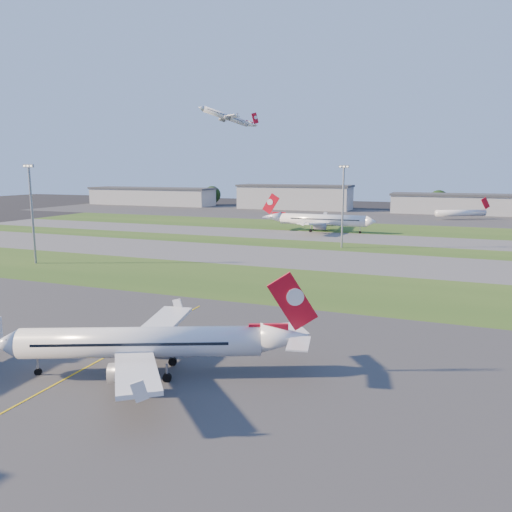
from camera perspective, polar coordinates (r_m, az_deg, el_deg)
The scene contains 22 objects.
ground at distance 70.73m, azimuth -21.75°, elevation -11.10°, with size 700.00×700.00×0.00m, color black.
apron_near at distance 70.72m, azimuth -21.75°, elevation -11.10°, with size 300.00×70.00×0.01m, color #333335.
grass_strip_a at distance 112.59m, azimuth -3.55°, elevation -2.72°, with size 300.00×34.00×0.01m, color #264818.
taxiway_a at distance 142.66m, azimuth 1.99°, elevation -0.03°, with size 300.00×32.00×0.01m, color #515154.
grass_strip_b at distance 166.18m, azimuth 4.82°, elevation 1.34°, with size 300.00×18.00×0.01m, color #264818.
taxiway_b at distance 187.20m, azimuth 6.72°, elevation 2.26°, with size 300.00×26.00×0.01m, color #515154.
grass_strip_c at distance 219.09m, azimuth 8.89°, elevation 3.31°, with size 300.00×40.00×0.01m, color #264818.
apron_far at distance 277.73m, azimuth 11.55°, elevation 4.58°, with size 400.00×80.00×0.01m, color #333335.
yellow_line at distance 67.58m, azimuth -18.56°, elevation -11.89°, with size 0.25×60.00×0.02m, color gold.
airliner_parked at distance 62.20m, azimuth -12.69°, elevation -9.67°, with size 33.58×28.55×11.14m.
airliner_taxiing at distance 200.38m, azimuth 7.50°, elevation 4.09°, with size 42.78×36.34×13.36m.
airliner_departing at distance 305.59m, azimuth -3.41°, elevation 15.60°, with size 27.48×24.32×10.79m.
mini_jet_near at distance 268.83m, azimuth 22.38°, elevation 4.58°, with size 25.76×15.57×9.48m.
light_mast_west at distance 142.35m, azimuth -24.26°, elevation 5.09°, with size 3.20×0.70×25.80m.
light_mast_centre at distance 159.15m, azimuth 9.91°, elevation 6.22°, with size 3.20×0.70×25.80m.
hangar_far_west at distance 361.19m, azimuth -11.85°, elevation 6.72°, with size 91.80×23.00×12.20m.
hangar_west at distance 316.64m, azimuth 4.43°, elevation 6.76°, with size 71.40×23.00×15.20m.
hangar_east at distance 303.51m, azimuth 22.90°, elevation 5.51°, with size 81.60×23.00×11.20m.
tree_far_west at distance 394.68m, azimuth -15.73°, elevation 6.86°, with size 11.00×11.00×12.00m.
tree_west at distance 354.47m, azimuth -5.04°, elevation 6.99°, with size 12.10×12.10×13.20m.
tree_mid_west at distance 321.21m, azimuth 9.30°, elevation 6.38°, with size 9.90×9.90×10.80m.
tree_mid_east at distance 317.34m, azimuth 20.13°, elevation 6.05°, with size 11.55×11.55×12.60m.
Camera 1 is at (46.06, -47.80, 24.42)m, focal length 35.00 mm.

